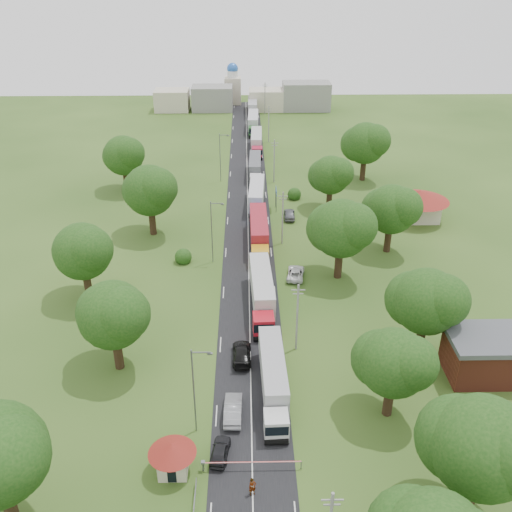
{
  "coord_description": "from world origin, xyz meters",
  "views": [
    {
      "loc": [
        -0.38,
        -61.93,
        42.19
      ],
      "look_at": [
        1.06,
        11.14,
        3.0
      ],
      "focal_mm": 40.0,
      "sensor_mm": 36.0,
      "label": 1
    }
  ],
  "objects_px": {
    "guard_booth": "(172,454)",
    "pedestrian_near": "(252,487)",
    "car_lane_front": "(220,451)",
    "car_lane_mid": "(233,409)",
    "info_sign": "(276,194)",
    "truck_0": "(273,378)",
    "boom_barrier": "(237,463)"
  },
  "relations": [
    {
      "from": "boom_barrier",
      "to": "info_sign",
      "type": "xyz_separation_m",
      "value": [
        6.56,
        60.0,
        2.11
      ]
    },
    {
      "from": "pedestrian_near",
      "to": "info_sign",
      "type": "bearing_deg",
      "value": 64.49
    },
    {
      "from": "info_sign",
      "to": "car_lane_front",
      "type": "bearing_deg",
      "value": -98.0
    },
    {
      "from": "pedestrian_near",
      "to": "boom_barrier",
      "type": "bearing_deg",
      "value": 95.68
    },
    {
      "from": "info_sign",
      "to": "car_lane_front",
      "type": "relative_size",
      "value": 1.02
    },
    {
      "from": "truck_0",
      "to": "car_lane_mid",
      "type": "relative_size",
      "value": 2.86
    },
    {
      "from": "car_lane_mid",
      "to": "truck_0",
      "type": "bearing_deg",
      "value": -141.54
    },
    {
      "from": "pedestrian_near",
      "to": "truck_0",
      "type": "bearing_deg",
      "value": 58.66
    },
    {
      "from": "boom_barrier",
      "to": "car_lane_mid",
      "type": "bearing_deg",
      "value": 94.15
    },
    {
      "from": "boom_barrier",
      "to": "truck_0",
      "type": "height_order",
      "value": "truck_0"
    },
    {
      "from": "truck_0",
      "to": "pedestrian_near",
      "type": "bearing_deg",
      "value": -100.59
    },
    {
      "from": "truck_0",
      "to": "guard_booth",
      "type": "bearing_deg",
      "value": -133.12
    },
    {
      "from": "guard_booth",
      "to": "car_lane_mid",
      "type": "xyz_separation_m",
      "value": [
        5.33,
        7.0,
        -1.33
      ]
    },
    {
      "from": "guard_booth",
      "to": "car_lane_front",
      "type": "distance_m",
      "value": 4.76
    },
    {
      "from": "car_lane_front",
      "to": "car_lane_mid",
      "type": "xyz_separation_m",
      "value": [
        1.13,
        5.33,
        0.15
      ]
    },
    {
      "from": "info_sign",
      "to": "car_lane_mid",
      "type": "xyz_separation_m",
      "value": [
        -7.07,
        -53.0,
        -2.17
      ]
    },
    {
      "from": "car_lane_front",
      "to": "car_lane_mid",
      "type": "relative_size",
      "value": 0.79
    },
    {
      "from": "guard_booth",
      "to": "info_sign",
      "type": "bearing_deg",
      "value": 78.32
    },
    {
      "from": "info_sign",
      "to": "car_lane_mid",
      "type": "bearing_deg",
      "value": -97.59
    },
    {
      "from": "boom_barrier",
      "to": "guard_booth",
      "type": "distance_m",
      "value": 5.98
    },
    {
      "from": "car_lane_front",
      "to": "pedestrian_near",
      "type": "height_order",
      "value": "pedestrian_near"
    },
    {
      "from": "car_lane_front",
      "to": "info_sign",
      "type": "bearing_deg",
      "value": -90.19
    },
    {
      "from": "truck_0",
      "to": "car_lane_mid",
      "type": "xyz_separation_m",
      "value": [
        -4.25,
        -3.24,
        -1.29
      ]
    },
    {
      "from": "guard_booth",
      "to": "pedestrian_near",
      "type": "distance_m",
      "value": 7.75
    },
    {
      "from": "truck_0",
      "to": "pedestrian_near",
      "type": "relative_size",
      "value": 7.78
    },
    {
      "from": "boom_barrier",
      "to": "info_sign",
      "type": "relative_size",
      "value": 2.25
    },
    {
      "from": "boom_barrier",
      "to": "pedestrian_near",
      "type": "bearing_deg",
      "value": -63.57
    },
    {
      "from": "car_lane_front",
      "to": "car_lane_mid",
      "type": "height_order",
      "value": "car_lane_mid"
    },
    {
      "from": "boom_barrier",
      "to": "car_lane_mid",
      "type": "relative_size",
      "value": 1.82
    },
    {
      "from": "info_sign",
      "to": "truck_0",
      "type": "bearing_deg",
      "value": -93.23
    },
    {
      "from": "info_sign",
      "to": "car_lane_front",
      "type": "xyz_separation_m",
      "value": [
        -8.2,
        -58.33,
        -2.32
      ]
    },
    {
      "from": "pedestrian_near",
      "to": "car_lane_mid",
      "type": "bearing_deg",
      "value": 80.01
    }
  ]
}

